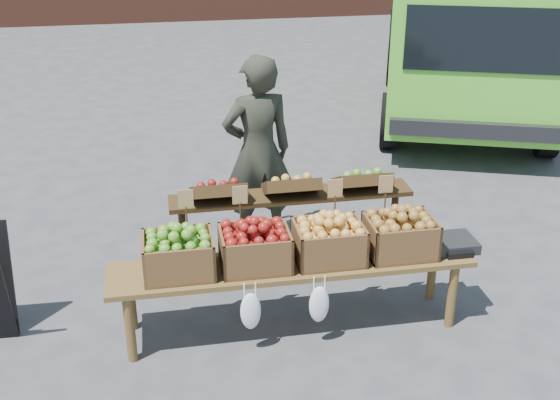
{
  "coord_description": "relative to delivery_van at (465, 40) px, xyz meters",
  "views": [
    {
      "loc": [
        0.19,
        -4.23,
        3.15
      ],
      "look_at": [
        1.08,
        0.69,
        0.85
      ],
      "focal_mm": 45.0,
      "sensor_mm": 36.0,
      "label": 1
    }
  ],
  "objects": [
    {
      "name": "crate_red_apples",
      "position": [
        -3.13,
        -4.78,
        -0.37
      ],
      "size": [
        0.5,
        0.4,
        0.28
      ],
      "primitive_type": null,
      "color": "gold",
      "rests_on": "display_bench"
    },
    {
      "name": "vendor",
      "position": [
        -3.43,
        -3.3,
        -0.19
      ],
      "size": [
        0.71,
        0.52,
        1.78
      ],
      "primitive_type": "imported",
      "rotation": [
        0.0,
        0.0,
        3.29
      ],
      "color": "#272920",
      "rests_on": "ground"
    },
    {
      "name": "crate_green_apples",
      "position": [
        -2.58,
        -4.78,
        -0.37
      ],
      "size": [
        0.5,
        0.4,
        0.28
      ],
      "primitive_type": null,
      "color": "olive",
      "rests_on": "display_bench"
    },
    {
      "name": "weighing_scale",
      "position": [
        -2.15,
        -4.78,
        -0.47
      ],
      "size": [
        0.34,
        0.3,
        0.08
      ],
      "primitive_type": "cube",
      "color": "black",
      "rests_on": "display_bench"
    },
    {
      "name": "crate_golden_apples",
      "position": [
        -4.23,
        -4.78,
        -0.37
      ],
      "size": [
        0.5,
        0.4,
        0.28
      ],
      "primitive_type": null,
      "color": "#4E8425",
      "rests_on": "display_bench"
    },
    {
      "name": "ground",
      "position": [
        -4.48,
        -4.97,
        -1.08
      ],
      "size": [
        80.0,
        80.0,
        0.0
      ],
      "primitive_type": "plane",
      "color": "#424245"
    },
    {
      "name": "back_table",
      "position": [
        -3.27,
        -4.06,
        -0.56
      ],
      "size": [
        2.1,
        0.44,
        1.04
      ],
      "primitive_type": null,
      "color": "#352310",
      "rests_on": "ground"
    },
    {
      "name": "delivery_van",
      "position": [
        0.0,
        0.0,
        0.0
      ],
      "size": [
        3.72,
        5.3,
        2.17
      ],
      "primitive_type": null,
      "rotation": [
        0.0,
        0.0,
        -0.34
      ],
      "color": "#5EC930",
      "rests_on": "ground"
    },
    {
      "name": "crate_russet_pears",
      "position": [
        -3.68,
        -4.78,
        -0.37
      ],
      "size": [
        0.5,
        0.4,
        0.28
      ],
      "primitive_type": null,
      "color": "maroon",
      "rests_on": "display_bench"
    },
    {
      "name": "display_bench",
      "position": [
        -3.4,
        -4.78,
        -0.8
      ],
      "size": [
        2.7,
        0.56,
        0.57
      ],
      "primitive_type": null,
      "color": "brown",
      "rests_on": "ground"
    }
  ]
}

